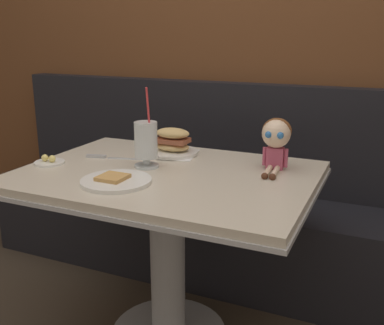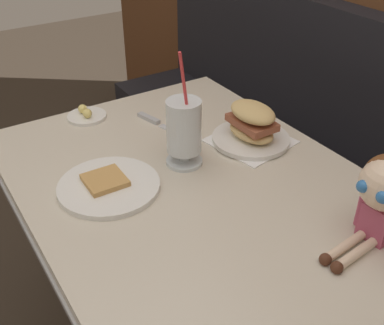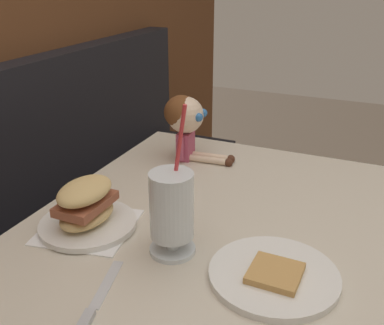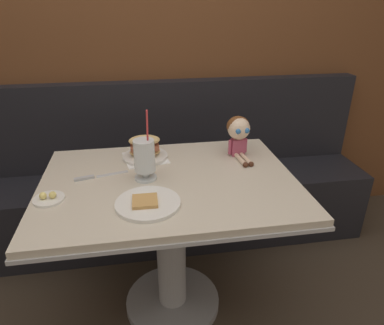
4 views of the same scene
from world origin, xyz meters
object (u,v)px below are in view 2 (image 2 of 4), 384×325
Objects in this scene: butter_saucer at (86,115)px; butter_knife at (156,122)px; sandwich_plate at (252,127)px; milkshake_glass at (184,130)px; toast_plate at (108,185)px.

butter_knife is at bearing 47.65° from butter_saucer.
milkshake_glass is at bearing -91.93° from sandwich_plate.
sandwich_plate is at bearing 88.70° from toast_plate.
sandwich_plate is at bearing 35.91° from butter_knife.
milkshake_glass is 0.25m from butter_knife.
milkshake_glass is 0.22m from sandwich_plate.
sandwich_plate reaches higher than butter_saucer.
butter_saucer is at bearing -139.06° from sandwich_plate.
milkshake_glass is 0.41m from butter_saucer.
milkshake_glass reaches higher than butter_saucer.
butter_saucer reaches higher than butter_knife.
toast_plate is 0.44m from sandwich_plate.
butter_saucer is at bearing -132.35° from butter_knife.
butter_knife is (0.15, 0.16, -0.00)m from butter_saucer.
toast_plate is 1.07× the size of sandwich_plate.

